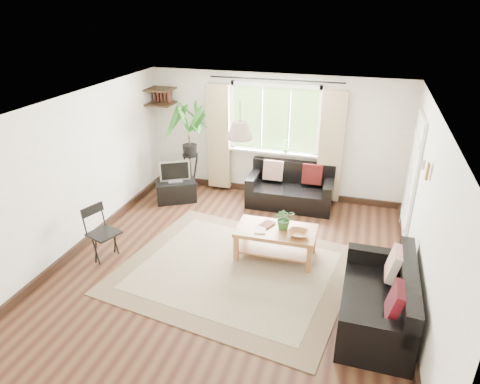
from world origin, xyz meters
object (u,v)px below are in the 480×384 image
(sofa_right, at_px, (377,296))
(palm_stand, at_px, (190,151))
(sofa_back, at_px, (290,187))
(coffee_table, at_px, (276,243))
(folding_chair, at_px, (104,234))
(tv_stand, at_px, (176,191))

(sofa_right, xyz_separation_m, palm_stand, (-3.60, 2.85, 0.54))
(sofa_back, xyz_separation_m, sofa_right, (1.59, -2.92, 0.01))
(sofa_back, relative_size, coffee_table, 1.33)
(folding_chair, bearing_deg, tv_stand, 14.22)
(coffee_table, xyz_separation_m, palm_stand, (-2.12, 1.78, 0.68))
(sofa_back, bearing_deg, coffee_table, -87.07)
(sofa_back, height_order, tv_stand, sofa_back)
(sofa_right, xyz_separation_m, coffee_table, (-1.48, 1.07, -0.14))
(coffee_table, bearing_deg, palm_stand, 139.92)
(sofa_right, distance_m, tv_stand, 4.52)
(sofa_back, xyz_separation_m, coffee_table, (0.12, -1.85, -0.13))
(sofa_right, height_order, tv_stand, sofa_right)
(sofa_right, bearing_deg, sofa_back, -150.91)
(sofa_right, relative_size, palm_stand, 0.88)
(sofa_right, relative_size, coffee_table, 1.37)
(sofa_back, height_order, palm_stand, palm_stand)
(sofa_right, relative_size, folding_chair, 1.93)
(coffee_table, height_order, folding_chair, folding_chair)
(coffee_table, bearing_deg, sofa_back, 93.67)
(tv_stand, bearing_deg, folding_chair, -124.20)
(palm_stand, height_order, folding_chair, palm_stand)
(tv_stand, xyz_separation_m, palm_stand, (0.18, 0.37, 0.72))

